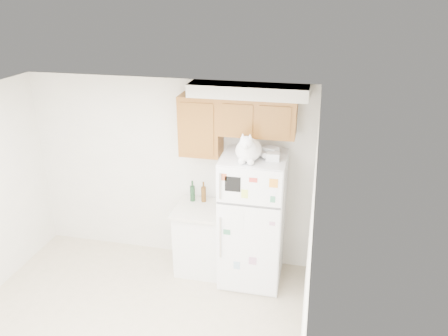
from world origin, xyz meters
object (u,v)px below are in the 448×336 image
(base_counter, at_px, (201,238))
(storage_box_front, at_px, (273,157))
(refrigerator, at_px, (252,220))
(cat, at_px, (248,149))
(bottle_green, at_px, (192,191))
(bottle_amber, at_px, (204,192))
(storage_box_back, at_px, (270,151))

(base_counter, distance_m, storage_box_front, 1.58)
(refrigerator, relative_size, cat, 3.17)
(bottle_green, bearing_deg, storage_box_front, -15.71)
(refrigerator, distance_m, base_counter, 0.79)
(cat, height_order, storage_box_front, cat)
(cat, bearing_deg, bottle_amber, 148.71)
(bottle_green, height_order, bottle_amber, bottle_green)
(cat, height_order, storage_box_back, cat)
(storage_box_back, relative_size, bottle_amber, 0.64)
(storage_box_back, distance_m, bottle_green, 1.23)
(storage_box_back, height_order, storage_box_front, storage_box_back)
(base_counter, height_order, cat, cat)
(refrigerator, xyz_separation_m, storage_box_front, (0.22, -0.06, 0.89))
(bottle_green, xyz_separation_m, bottle_amber, (0.15, 0.01, -0.00))
(cat, xyz_separation_m, bottle_amber, (-0.64, 0.39, -0.78))
(cat, xyz_separation_m, storage_box_back, (0.22, 0.24, -0.09))
(base_counter, bearing_deg, bottle_amber, 90.34)
(refrigerator, xyz_separation_m, bottle_amber, (-0.69, 0.25, 0.21))
(base_counter, relative_size, storage_box_front, 6.13)
(storage_box_back, distance_m, storage_box_front, 0.17)
(storage_box_back, xyz_separation_m, bottle_amber, (-0.86, 0.15, -0.69))
(storage_box_front, relative_size, bottle_green, 0.52)
(storage_box_front, xyz_separation_m, bottle_amber, (-0.91, 0.31, -0.68))
(refrigerator, height_order, storage_box_front, storage_box_front)
(base_counter, bearing_deg, bottle_green, 132.63)
(bottle_amber, bearing_deg, refrigerator, -19.69)
(storage_box_back, relative_size, bottle_green, 0.63)
(bottle_green, bearing_deg, bottle_amber, 4.96)
(storage_box_front, distance_m, bottle_amber, 1.18)
(cat, xyz_separation_m, storage_box_front, (0.27, 0.08, -0.10))
(cat, bearing_deg, refrigerator, 70.99)
(storage_box_front, bearing_deg, base_counter, 167.66)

